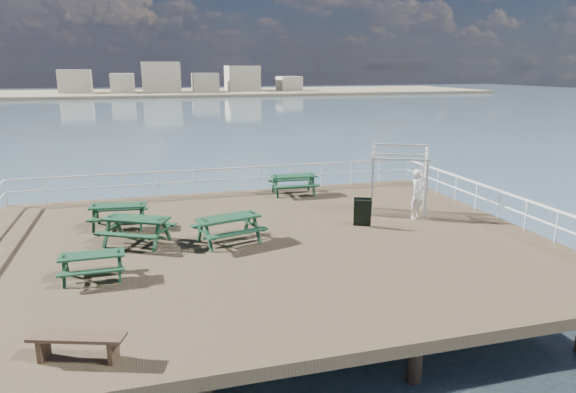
% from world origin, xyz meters
% --- Properties ---
extents(ground, '(18.00, 14.00, 0.30)m').
position_xyz_m(ground, '(0.00, 0.00, -0.15)').
color(ground, brown).
rests_on(ground, ground).
extents(sea_backdrop, '(300.00, 300.00, 9.20)m').
position_xyz_m(sea_backdrop, '(12.54, 134.07, -0.51)').
color(sea_backdrop, '#3E5A68').
rests_on(sea_backdrop, ground).
extents(railing, '(17.77, 13.76, 1.10)m').
position_xyz_m(railing, '(-0.07, 2.57, 0.87)').
color(railing, silver).
rests_on(railing, ground).
extents(picnic_table_a, '(2.01, 1.69, 0.91)m').
position_xyz_m(picnic_table_a, '(-4.43, 2.74, 0.58)').
color(picnic_table_a, '#163D22').
rests_on(picnic_table_a, ground).
extents(picnic_table_b, '(2.53, 2.37, 0.97)m').
position_xyz_m(picnic_table_b, '(-3.82, 0.73, 0.62)').
color(picnic_table_b, '#163D22').
rests_on(picnic_table_b, ground).
extents(picnic_table_c, '(2.03, 1.66, 0.95)m').
position_xyz_m(picnic_table_c, '(2.72, 5.67, 0.61)').
color(picnic_table_c, '#163D22').
rests_on(picnic_table_c, ground).
extents(picnic_table_d, '(1.62, 1.31, 0.78)m').
position_xyz_m(picnic_table_d, '(-4.92, -1.79, 0.50)').
color(picnic_table_d, '#163D22').
rests_on(picnic_table_d, ground).
extents(picnic_table_e, '(2.32, 2.06, 0.96)m').
position_xyz_m(picnic_table_e, '(-1.03, 0.12, 0.61)').
color(picnic_table_e, '#163D22').
rests_on(picnic_table_e, ground).
extents(flat_bench_far, '(1.84, 0.97, 0.52)m').
position_xyz_m(flat_bench_far, '(-4.87, -5.80, 0.39)').
color(flat_bench_far, brown).
rests_on(flat_bench_far, ground).
extents(trellis_arbor, '(2.39, 1.91, 2.63)m').
position_xyz_m(trellis_arbor, '(5.69, 1.76, 1.17)').
color(trellis_arbor, silver).
rests_on(trellis_arbor, ground).
extents(sandwich_board, '(0.73, 0.64, 0.99)m').
position_xyz_m(sandwich_board, '(3.73, 0.59, 0.48)').
color(sandwich_board, black).
rests_on(sandwich_board, ground).
extents(person, '(0.80, 0.74, 1.84)m').
position_xyz_m(person, '(6.04, 0.94, 0.92)').
color(person, white).
rests_on(person, ground).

